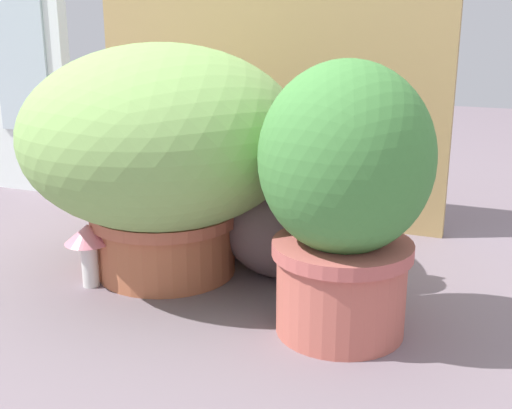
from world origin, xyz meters
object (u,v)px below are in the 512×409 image
(leafy_planter, at_px, (345,192))
(cat, at_px, (285,222))
(grass_planter, at_px, (162,147))
(mushroom_ornament_pink, at_px, (88,241))

(leafy_planter, height_order, cat, leafy_planter)
(leafy_planter, bearing_deg, grass_planter, 162.82)
(cat, bearing_deg, grass_planter, -165.61)
(grass_planter, distance_m, leafy_planter, 0.44)
(grass_planter, xyz_separation_m, cat, (0.25, 0.06, -0.15))
(leafy_planter, relative_size, mushroom_ornament_pink, 3.55)
(grass_planter, distance_m, cat, 0.30)
(cat, height_order, mushroom_ornament_pink, cat)
(grass_planter, relative_size, cat, 1.52)
(leafy_planter, xyz_separation_m, cat, (-0.17, 0.19, -0.13))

